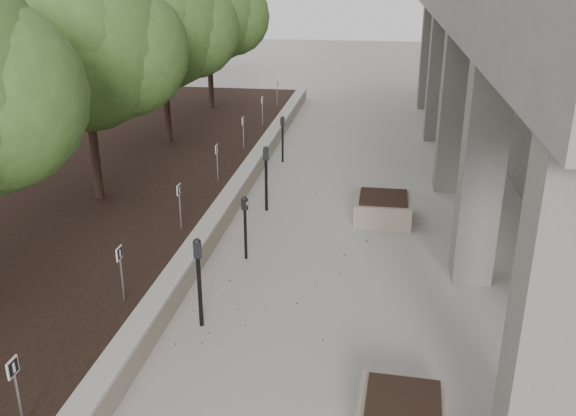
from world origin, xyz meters
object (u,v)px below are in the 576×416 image
Objects in this scene: parking_meter_2 at (199,283)px; planter_back at (383,208)px; parking_meter_3 at (245,228)px; parking_meter_5 at (283,139)px; crabapple_tree_3 at (86,80)px; parking_meter_4 at (266,179)px; crabapple_tree_5 at (209,34)px; crabapple_tree_4 at (163,51)px; planter_front at (402,415)px.

planter_back is (2.87, 4.94, -0.48)m from parking_meter_2.
parking_meter_3 is 6.55m from parking_meter_5.
crabapple_tree_3 is 4.54m from parking_meter_4.
planter_back is (2.74, -0.21, -0.50)m from parking_meter_4.
planter_back is (6.56, 0.54, -2.82)m from crabapple_tree_3.
parking_meter_4 is (3.82, 0.75, -2.33)m from crabapple_tree_3.
parking_meter_2 is 1.17× the size of parking_meter_3.
parking_meter_3 is (3.89, -11.88, -2.46)m from crabapple_tree_5.
crabapple_tree_5 is 10.28m from parking_meter_4.
parking_meter_3 is 0.83× the size of parking_meter_4.
parking_meter_3 is at bearing 65.57° from parking_meter_2.
parking_meter_2 reaches higher than planter_back.
crabapple_tree_3 is 3.52× the size of parking_meter_2.
crabapple_tree_5 is 3.43× the size of parking_meter_4.
parking_meter_3 is 0.95× the size of parking_meter_5.
parking_meter_3 is at bearing -100.39° from parking_meter_4.
parking_meter_4 is (-0.07, 2.63, 0.13)m from parking_meter_3.
parking_meter_4 reaches higher than parking_meter_5.
parking_meter_4 is (3.82, -4.25, -2.33)m from crabapple_tree_4.
planter_front is 6.99m from planter_back.
crabapple_tree_5 is 18.04m from planter_front.
crabapple_tree_3 is 4.99× the size of planter_front.
crabapple_tree_4 is 5.00m from crabapple_tree_5.
planter_back reaches higher than planter_front.
crabapple_tree_4 reaches higher than parking_meter_4.
crabapple_tree_4 and crabapple_tree_5 have the same top height.
parking_meter_3 reaches higher than planter_front.
crabapple_tree_5 is 15.05m from parking_meter_2.
crabapple_tree_5 is at bearing 90.00° from crabapple_tree_4.
planter_back is (2.67, 2.42, -0.36)m from parking_meter_3.
planter_front is 0.86× the size of planter_back.
crabapple_tree_3 and crabapple_tree_4 have the same top height.
parking_meter_3 is at bearing 123.04° from planter_front.
parking_meter_2 is (3.69, -4.40, -2.35)m from crabapple_tree_3.
crabapple_tree_3 is at bearing -175.28° from planter_back.
crabapple_tree_4 is at bearing 141.45° from parking_meter_3.
parking_meter_2 is at bearing 147.20° from planter_front.
parking_meter_4 is at bearing 113.44° from parking_meter_3.
parking_meter_5 is at bearing 52.43° from crabapple_tree_3.
crabapple_tree_3 is 1.00× the size of crabapple_tree_5.
parking_meter_2 reaches higher than planter_front.
crabapple_tree_4 is 4.34m from parking_meter_5.
parking_meter_2 is (3.69, -9.40, -2.35)m from crabapple_tree_4.
planter_back is (2.97, -4.12, -0.40)m from parking_meter_5.
planter_front is at bearing -67.37° from crabapple_tree_5.
crabapple_tree_3 is 7.16m from planter_back.
parking_meter_2 is 9.07m from parking_meter_5.
planter_front is at bearing -52.81° from parking_meter_2.
parking_meter_5 is at bearing -56.08° from crabapple_tree_5.
parking_meter_5 is (-0.23, 3.92, -0.10)m from parking_meter_4.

